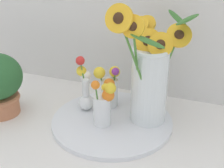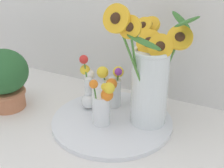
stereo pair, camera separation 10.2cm
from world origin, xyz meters
The scene contains 6 objects.
ground_plane centered at (0.00, 0.00, 0.00)m, with size 6.00×6.00×0.00m, color silver.
serving_tray centered at (0.02, 0.11, 0.01)m, with size 0.42×0.42×0.02m.
mason_jar_sunflowers centered at (0.14, 0.15, 0.18)m, with size 0.26×0.27×0.42m.
vase_small_center centered at (0.01, 0.07, 0.09)m, with size 0.08×0.08×0.17m.
vase_bulb_right centered at (-0.10, 0.15, 0.09)m, with size 0.07×0.08×0.20m.
vase_small_back centered at (-0.02, 0.19, 0.09)m, with size 0.09×0.09×0.15m.
Camera 1 is at (0.34, -0.75, 0.60)m, focal length 50.00 mm.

